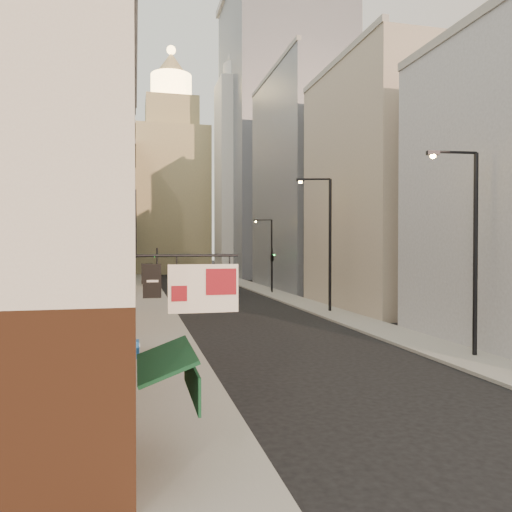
{
  "coord_description": "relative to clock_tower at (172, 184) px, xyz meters",
  "views": [
    {
      "loc": [
        -7.99,
        -8.24,
        5.09
      ],
      "look_at": [
        -0.51,
        22.69,
        4.52
      ],
      "focal_mm": 35.0,
      "sensor_mm": 36.0,
      "label": 1
    }
  ],
  "objects": [
    {
      "name": "streetlamp_far",
      "position": [
        7.74,
        -45.94,
        -12.95
      ],
      "size": [
        2.02,
        1.01,
        8.2
      ],
      "rotation": [
        0.0,
        0.0,
        -0.42
      ],
      "color": "black",
      "rests_on": "ground"
    },
    {
      "name": "white_tower",
      "position": [
        11.0,
        -14.0,
        0.97
      ],
      "size": [
        8.0,
        8.0,
        41.5
      ],
      "color": "silver",
      "rests_on": "ground"
    },
    {
      "name": "sidewalk_right",
      "position": [
        7.5,
        -37.0,
        -17.56
      ],
      "size": [
        3.0,
        140.0,
        0.15
      ],
      "primitive_type": "cube",
      "color": "gray",
      "rests_on": "ground"
    },
    {
      "name": "left_bldg_grey",
      "position": [
        -11.0,
        -50.0,
        -7.63
      ],
      "size": [
        8.0,
        16.0,
        20.0
      ],
      "primitive_type": "cube",
      "color": "gray",
      "rests_on": "ground"
    },
    {
      "name": "streetlamp_near",
      "position": [
        7.85,
        -80.48,
        -12.24
      ],
      "size": [
        2.47,
        0.47,
        9.44
      ],
      "rotation": [
        0.0,
        0.0,
        -0.1
      ],
      "color": "black",
      "rests_on": "ground"
    },
    {
      "name": "traffic_light_right",
      "position": [
        7.47,
        -47.9,
        -13.78
      ],
      "size": [
        0.79,
        0.79,
        5.0
      ],
      "rotation": [
        0.0,
        0.0,
        3.57
      ],
      "color": "black",
      "rests_on": "ground"
    },
    {
      "name": "near_building_left",
      "position": [
        -9.99,
        -83.0,
        -11.61
      ],
      "size": [
        8.3,
        23.04,
        12.3
      ],
      "color": "#59311C",
      "rests_on": "ground"
    },
    {
      "name": "traffic_light_left",
      "position": [
        -4.99,
        -51.39,
        -14.11
      ],
      "size": [
        0.58,
        0.5,
        5.0
      ],
      "rotation": [
        0.0,
        0.0,
        2.82
      ],
      "color": "black",
      "rests_on": "ground"
    },
    {
      "name": "clock_tower",
      "position": [
        0.0,
        0.0,
        0.0
      ],
      "size": [
        14.0,
        14.0,
        44.9
      ],
      "color": "tan",
      "rests_on": "ground"
    },
    {
      "name": "left_bldg_beige",
      "position": [
        -11.0,
        -66.0,
        -9.63
      ],
      "size": [
        8.0,
        12.0,
        16.0
      ],
      "primitive_type": "cube",
      "color": "gray",
      "rests_on": "ground"
    },
    {
      "name": "sidewalk_left",
      "position": [
        -5.5,
        -37.0,
        -17.56
      ],
      "size": [
        3.0,
        140.0,
        0.15
      ],
      "primitive_type": "cube",
      "color": "gray",
      "rests_on": "ground"
    },
    {
      "name": "right_bldg_wingrid",
      "position": [
        13.0,
        -42.0,
        -4.63
      ],
      "size": [
        8.0,
        20.0,
        26.0
      ],
      "primitive_type": "cube",
      "color": "gray",
      "rests_on": "ground"
    },
    {
      "name": "left_bldg_tan",
      "position": [
        -11.0,
        -32.0,
        -9.13
      ],
      "size": [
        8.0,
        18.0,
        17.0
      ],
      "primitive_type": "cube",
      "color": "tan",
      "rests_on": "ground"
    },
    {
      "name": "streetlamp_mid",
      "position": [
        7.38,
        -64.04,
        -11.69
      ],
      "size": [
        2.67,
        0.93,
        10.41
      ],
      "rotation": [
        0.0,
        0.0,
        -0.27
      ],
      "color": "black",
      "rests_on": "ground"
    },
    {
      "name": "highrise",
      "position": [
        19.0,
        -14.0,
        8.02
      ],
      "size": [
        21.0,
        23.0,
        51.2
      ],
      "color": "gray",
      "rests_on": "ground"
    },
    {
      "name": "left_bldg_wingrid",
      "position": [
        -11.0,
        -12.0,
        -5.63
      ],
      "size": [
        8.0,
        20.0,
        24.0
      ],
      "primitive_type": "cube",
      "color": "gray",
      "rests_on": "ground"
    },
    {
      "name": "right_bldg_beige",
      "position": [
        13.0,
        -62.0,
        -7.63
      ],
      "size": [
        8.0,
        16.0,
        20.0
      ],
      "primitive_type": "cube",
      "color": "gray",
      "rests_on": "ground"
    }
  ]
}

